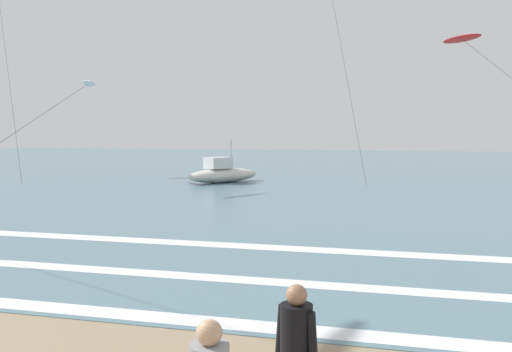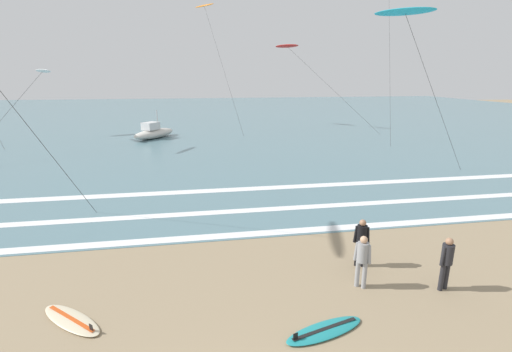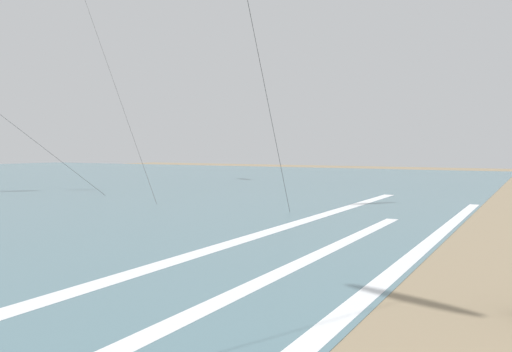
# 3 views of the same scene
# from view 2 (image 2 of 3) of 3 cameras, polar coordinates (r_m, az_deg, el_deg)

# --- Properties ---
(ocean_surface) EXTENTS (140.00, 90.00, 0.01)m
(ocean_surface) POSITION_cam_2_polar(r_m,az_deg,el_deg) (57.47, -8.99, 9.55)
(ocean_surface) COLOR slate
(ocean_surface) RESTS_ON ground
(wave_foam_shoreline) EXTENTS (45.87, 0.50, 0.01)m
(wave_foam_shoreline) POSITION_cam_2_polar(r_m,az_deg,el_deg) (14.02, -0.42, -9.18)
(wave_foam_shoreline) COLOR white
(wave_foam_shoreline) RESTS_ON ocean_surface
(wave_foam_mid_break) EXTENTS (36.43, 0.53, 0.01)m
(wave_foam_mid_break) POSITION_cam_2_polar(r_m,az_deg,el_deg) (16.23, -13.63, -6.08)
(wave_foam_mid_break) COLOR white
(wave_foam_mid_break) RESTS_ON ocean_surface
(wave_foam_outer_break) EXTENTS (54.09, 0.67, 0.01)m
(wave_foam_outer_break) POSITION_cam_2_polar(r_m,az_deg,el_deg) (19.24, -4.61, -2.23)
(wave_foam_outer_break) COLOR white
(wave_foam_outer_break) RESTS_ON ocean_surface
(surfer_left_near) EXTENTS (0.51, 0.32, 1.60)m
(surfer_left_near) POSITION_cam_2_polar(r_m,az_deg,el_deg) (11.59, 28.08, -11.58)
(surfer_left_near) COLOR #232328
(surfer_left_near) RESTS_ON ground
(surfer_mid_group) EXTENTS (0.44, 0.40, 1.60)m
(surfer_mid_group) POSITION_cam_2_polar(r_m,az_deg,el_deg) (10.81, 16.57, -12.26)
(surfer_mid_group) COLOR gray
(surfer_mid_group) RESTS_ON ground
(surfer_foreground_main) EXTENTS (0.50, 0.32, 1.60)m
(surfer_foreground_main) POSITION_cam_2_polar(r_m,az_deg,el_deg) (11.92, 16.44, -9.53)
(surfer_foreground_main) COLOR black
(surfer_foreground_main) RESTS_ON ground
(surfboard_near_water) EXTENTS (2.18, 1.15, 0.25)m
(surfboard_near_water) POSITION_cam_2_polar(r_m,az_deg,el_deg) (9.44, 10.88, -22.98)
(surfboard_near_water) COLOR teal
(surfboard_near_water) RESTS_ON ground
(surfboard_foreground_flat) EXTENTS (1.97, 1.84, 0.25)m
(surfboard_foreground_flat) POSITION_cam_2_polar(r_m,az_deg,el_deg) (10.64, -27.31, -19.68)
(surfboard_foreground_flat) COLOR beige
(surfboard_foreground_flat) RESTS_ON ground
(kite_cyan_low_near) EXTENTS (7.01, 2.61, 9.48)m
(kite_cyan_low_near) POSITION_cam_2_polar(r_m,az_deg,el_deg) (22.79, 22.62, 22.88)
(kite_cyan_low_near) COLOR #23A8C6
(kite_cyan_low_near) RESTS_ON ground
(kite_white_far_left) EXTENTS (2.70, 13.96, 6.57)m
(kite_white_far_left) POSITION_cam_2_polar(r_m,az_deg,el_deg) (38.12, -30.84, 14.12)
(kite_white_far_left) COLOR white
(kite_white_far_left) RESTS_ON ground
(kite_red_far_right) EXTENTS (9.98, 7.87, 9.33)m
(kite_red_far_right) POSITION_cam_2_polar(r_m,az_deg,el_deg) (42.38, 5.00, 19.84)
(kite_red_far_right) COLOR red
(kite_red_far_right) RESTS_ON ground
(kite_orange_distant_high) EXTENTS (4.53, 11.11, 13.93)m
(kite_orange_distant_high) POSITION_cam_2_polar(r_m,az_deg,el_deg) (45.92, -8.21, 25.14)
(kite_orange_distant_high) COLOR orange
(kite_orange_distant_high) RESTS_ON ground
(offshore_boat) EXTENTS (4.42, 5.21, 2.70)m
(offshore_boat) POSITION_cam_2_polar(r_m,az_deg,el_deg) (36.69, -15.97, 6.65)
(offshore_boat) COLOR beige
(offshore_boat) RESTS_ON ground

